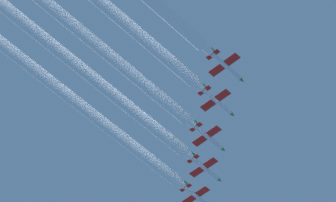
{
  "coord_description": "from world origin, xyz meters",
  "views": [
    {
      "loc": [
        109.76,
        -132.75,
        2.51
      ],
      "look_at": [
        0.31,
        -15.1,
        197.51
      ],
      "focal_mm": 113.98,
      "sensor_mm": 36.0,
      "label": 1
    }
  ],
  "objects": [
    {
      "name": "jet_lead",
      "position": [
        -17.47,
        15.41,
        200.02
      ],
      "size": [
        8.18,
        11.92,
        2.86
      ],
      "color": "silver"
    },
    {
      "name": "jet_second_echelon",
      "position": [
        -8.46,
        8.27,
        198.62
      ],
      "size": [
        8.18,
        11.92,
        2.86
      ],
      "color": "silver"
    },
    {
      "name": "jet_third_echelon",
      "position": [
        -0.43,
        0.38,
        197.78
      ],
      "size": [
        8.18,
        11.92,
        2.86
      ],
      "color": "silver"
    },
    {
      "name": "jet_fourth_echelon",
      "position": [
        9.44,
        -7.69,
        196.22
      ],
      "size": [
        8.18,
        11.92,
        2.86
      ],
      "color": "silver"
    },
    {
      "name": "jet_fifth_echelon",
      "position": [
        18.43,
        -14.91,
        195.05
      ],
      "size": [
        8.18,
        11.92,
        2.86
      ],
      "color": "silver"
    },
    {
      "name": "smoke_trail_lead",
      "position": [
        -17.47,
        -24.53,
        199.99
      ],
      "size": [
        3.02,
        69.01,
        3.02
      ],
      "color": "white"
    },
    {
      "name": "smoke_trail_second_echelon",
      "position": [
        -8.46,
        -37.03,
        198.59
      ],
      "size": [
        3.02,
        79.74,
        3.02
      ],
      "color": "white"
    },
    {
      "name": "smoke_trail_third_echelon",
      "position": [
        -0.43,
        -41.99,
        197.75
      ],
      "size": [
        3.02,
        73.87,
        3.02
      ],
      "color": "white"
    }
  ]
}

